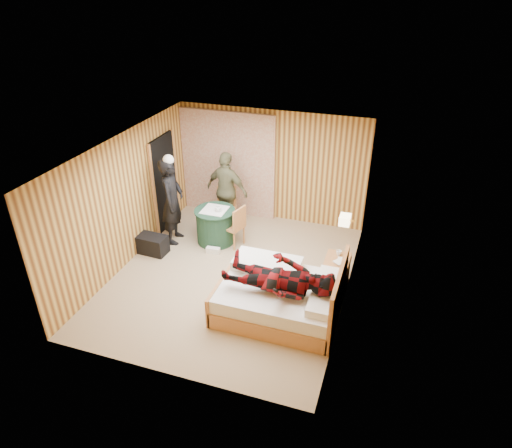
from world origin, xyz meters
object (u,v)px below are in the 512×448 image
(nightstand, at_px, (336,272))
(duffel_bag, at_px, (151,244))
(man_on_bed, at_px, (279,271))
(woman_standing, at_px, (172,201))
(man_at_table, at_px, (227,191))
(chair_far, at_px, (226,205))
(chair_near, at_px, (236,224))
(wall_lamp, at_px, (345,220))
(round_table, at_px, (215,225))
(bed, at_px, (281,296))

(nightstand, height_order, duffel_bag, nightstand)
(duffel_bag, xyz_separation_m, man_on_bed, (3.00, -1.16, 0.77))
(woman_standing, bearing_deg, man_at_table, -51.52)
(chair_far, xyz_separation_m, man_on_bed, (1.94, -2.64, 0.42))
(duffel_bag, bearing_deg, chair_near, 30.18)
(chair_far, bearing_deg, man_on_bed, -67.06)
(chair_far, bearing_deg, wall_lamp, -38.93)
(wall_lamp, relative_size, man_on_bed, 0.15)
(duffel_bag, bearing_deg, round_table, 40.55)
(duffel_bag, bearing_deg, man_at_table, 58.10)
(round_table, distance_m, man_on_bed, 2.82)
(chair_near, height_order, man_at_table, man_at_table)
(wall_lamp, bearing_deg, nightstand, -106.38)
(wall_lamp, relative_size, chair_far, 0.28)
(round_table, relative_size, duffel_bag, 1.26)
(chair_far, height_order, man_on_bed, man_on_bed)
(wall_lamp, bearing_deg, man_at_table, 153.72)
(wall_lamp, xyz_separation_m, chair_far, (-2.72, 1.29, -0.76))
(bed, bearing_deg, nightstand, 52.14)
(man_at_table, xyz_separation_m, man_on_bed, (1.93, -2.68, 0.09))
(wall_lamp, xyz_separation_m, bed, (-0.80, -1.12, -1.00))
(wall_lamp, xyz_separation_m, round_table, (-2.70, 0.63, -0.92))
(chair_near, relative_size, man_at_table, 0.52)
(bed, height_order, duffel_bag, bed)
(round_table, bearing_deg, duffel_bag, -142.84)
(woman_standing, height_order, man_at_table, woman_standing)
(wall_lamp, bearing_deg, duffel_bag, -177.17)
(chair_near, bearing_deg, duffel_bag, -46.52)
(chair_far, relative_size, duffel_bag, 1.40)
(bed, xyz_separation_m, duffel_bag, (-2.98, 0.93, -0.12))
(chair_far, distance_m, man_at_table, 0.33)
(duffel_bag, distance_m, man_at_table, 1.98)
(bed, relative_size, nightstand, 3.27)
(chair_near, bearing_deg, wall_lamp, 91.87)
(wall_lamp, distance_m, bed, 1.69)
(bed, xyz_separation_m, man_at_table, (-1.90, 2.45, 0.56))
(round_table, relative_size, man_on_bed, 0.48)
(round_table, distance_m, chair_far, 0.69)
(duffel_bag, distance_m, woman_standing, 0.97)
(wall_lamp, bearing_deg, chair_far, 154.52)
(chair_near, bearing_deg, round_table, -77.94)
(nightstand, relative_size, chair_far, 0.65)
(duffel_bag, bearing_deg, chair_far, 57.91)
(chair_near, xyz_separation_m, woman_standing, (-1.29, -0.19, 0.40))
(chair_far, bearing_deg, nightstand, -41.79)
(bed, relative_size, woman_standing, 1.08)
(man_at_table, bearing_deg, chair_far, 75.70)
(man_at_table, height_order, man_on_bed, man_on_bed)
(chair_far, bearing_deg, bed, -64.91)
(chair_near, bearing_deg, man_on_bed, 53.75)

